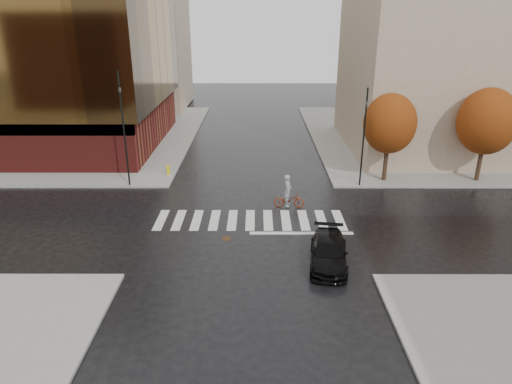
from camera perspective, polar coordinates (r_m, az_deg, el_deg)
ground at (r=27.69m, az=-0.75°, el=-3.96°), size 120.00×120.00×0.00m
sidewalk_nw at (r=52.10m, az=-24.31°, el=6.43°), size 30.00×30.00×0.15m
sidewalk_ne at (r=51.77m, az=23.71°, el=6.43°), size 30.00×30.00×0.15m
crosswalk at (r=28.14m, az=-0.73°, el=-3.52°), size 12.00×3.00×0.01m
office_glass at (r=48.63m, az=-28.34°, el=14.74°), size 27.00×19.00×16.00m
building_ne_tan at (r=45.26m, az=22.59°, el=16.42°), size 16.00×16.00×18.00m
building_nw_far at (r=64.18m, az=-15.58°, el=19.14°), size 14.00×12.00×20.00m
tree_ne_a at (r=34.61m, az=16.37°, el=8.19°), size 3.80×3.80×6.50m
tree_ne_b at (r=37.13m, az=26.93°, el=7.86°), size 4.20×4.20×6.89m
sedan at (r=23.47m, az=9.07°, el=-7.41°), size 2.42×4.72×1.31m
cyclist at (r=29.74m, az=4.09°, el=-0.56°), size 2.05×0.92×2.25m
traffic_light_nw at (r=33.41m, az=-16.31°, el=8.55°), size 0.24×0.22×8.17m
traffic_light_ne at (r=33.12m, az=13.36°, el=7.34°), size 0.20×0.22×7.05m
fire_hydrant at (r=36.13m, az=-10.93°, el=2.83°), size 0.29×0.29×0.80m
manhole at (r=25.95m, az=-3.73°, el=-5.83°), size 0.64×0.64×0.01m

